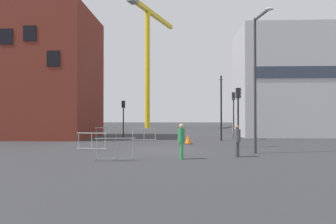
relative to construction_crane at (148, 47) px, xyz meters
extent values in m
plane|color=#333335|center=(4.68, -35.38, -14.33)|extent=(160.00, 160.00, 0.00)
cube|color=maroon|center=(-7.82, -24.79, -8.32)|extent=(10.00, 8.68, 12.03)
cube|color=black|center=(-8.82, -29.16, -5.61)|extent=(1.10, 0.06, 1.30)
cube|color=black|center=(-6.82, -29.16, -5.37)|extent=(1.10, 0.06, 1.30)
cube|color=black|center=(-4.82, -29.16, -7.48)|extent=(1.10, 0.06, 1.30)
cube|color=#B7B7BC|center=(16.84, -21.33, -8.77)|extent=(10.15, 7.11, 11.12)
cube|color=#2D3847|center=(16.84, -24.93, -8.13)|extent=(8.53, 0.08, 1.10)
cylinder|color=yellow|center=(-0.15, -0.41, -4.16)|extent=(0.90, 0.90, 20.34)
cube|color=yellow|center=(0.85, 2.39, 6.41)|extent=(6.33, 16.24, 0.70)
cylinder|color=#2D2D30|center=(9.90, -36.60, -10.52)|extent=(0.14, 0.14, 7.63)
cube|color=#2D2D30|center=(10.04, -37.51, -6.81)|extent=(0.39, 1.83, 0.10)
ellipsoid|color=silver|center=(10.19, -38.42, -6.83)|extent=(0.44, 0.24, 0.16)
cylinder|color=black|center=(9.14, -27.83, -11.57)|extent=(0.14, 0.14, 5.53)
cube|color=black|center=(9.21, -27.14, -8.90)|extent=(0.24, 1.38, 0.10)
ellipsoid|color=silver|center=(9.28, -26.46, -8.92)|extent=(0.44, 0.24, 0.16)
cylinder|color=#232326|center=(0.06, -24.05, -12.88)|extent=(0.12, 0.12, 2.90)
cube|color=#232326|center=(0.06, -24.05, -11.08)|extent=(0.37, 0.36, 0.70)
sphere|color=#390605|center=(-0.07, -23.94, -10.86)|extent=(0.11, 0.11, 0.11)
sphere|color=#F2A514|center=(-0.07, -23.94, -11.08)|extent=(0.11, 0.11, 0.11)
sphere|color=#07330F|center=(-0.07, -23.94, -11.30)|extent=(0.11, 0.11, 0.11)
cylinder|color=#2D2D30|center=(10.45, -26.25, -12.57)|extent=(0.12, 0.12, 3.53)
cube|color=#2D2D30|center=(10.45, -26.25, -10.45)|extent=(0.33, 0.35, 0.70)
sphere|color=#390605|center=(10.38, -26.41, -10.23)|extent=(0.11, 0.11, 0.11)
sphere|color=#3C2905|center=(10.38, -26.41, -10.45)|extent=(0.11, 0.11, 0.11)
sphere|color=green|center=(10.38, -26.41, -10.67)|extent=(0.11, 0.11, 0.11)
cylinder|color=#232326|center=(9.54, -33.36, -12.69)|extent=(0.12, 0.12, 3.28)
cube|color=#232326|center=(9.54, -33.36, -10.71)|extent=(0.30, 0.27, 0.70)
sphere|color=#390605|center=(9.71, -33.34, -10.49)|extent=(0.11, 0.11, 0.11)
sphere|color=#3C2905|center=(9.71, -33.34, -10.71)|extent=(0.11, 0.11, 0.11)
sphere|color=green|center=(9.71, -33.34, -10.93)|extent=(0.11, 0.11, 0.11)
cylinder|color=#4C4C51|center=(8.54, -38.22, -13.95)|extent=(0.14, 0.14, 0.77)
cylinder|color=#4C4C51|center=(8.66, -38.06, -13.95)|extent=(0.14, 0.14, 0.77)
cylinder|color=#4C4C51|center=(8.60, -38.14, -13.24)|extent=(0.34, 0.34, 0.64)
sphere|color=#8C6647|center=(8.60, -38.14, -12.81)|extent=(0.21, 0.21, 0.21)
cylinder|color=#2D844C|center=(5.76, -39.21, -13.92)|extent=(0.14, 0.14, 0.82)
cylinder|color=#2D844C|center=(5.71, -39.01, -13.92)|extent=(0.14, 0.14, 0.82)
cylinder|color=#2D844C|center=(5.73, -39.11, -13.17)|extent=(0.34, 0.34, 0.68)
sphere|color=tan|center=(5.73, -39.11, -12.72)|extent=(0.22, 0.22, 0.22)
cube|color=gray|center=(2.63, -39.80, -13.28)|extent=(1.86, 0.32, 0.06)
cube|color=gray|center=(2.63, -39.80, -14.23)|extent=(1.86, 0.32, 0.06)
cylinder|color=gray|center=(1.80, -39.92, -13.81)|extent=(0.04, 0.04, 1.05)
cylinder|color=gray|center=(2.63, -39.80, -13.81)|extent=(0.04, 0.04, 1.05)
cylinder|color=gray|center=(3.47, -39.68, -13.81)|extent=(0.04, 0.04, 1.05)
cube|color=#B2B5BA|center=(-0.91, -27.06, -13.28)|extent=(2.06, 0.29, 0.06)
cube|color=#B2B5BA|center=(-0.91, -27.06, -14.23)|extent=(2.06, 0.29, 0.06)
cylinder|color=#B2B5BA|center=(-1.83, -26.96, -13.81)|extent=(0.04, 0.04, 1.05)
cylinder|color=#B2B5BA|center=(-0.91, -27.06, -13.81)|extent=(0.04, 0.04, 1.05)
cylinder|color=#B2B5BA|center=(0.01, -27.17, -13.81)|extent=(0.04, 0.04, 1.05)
cube|color=#B2B5BA|center=(2.62, -28.34, -13.28)|extent=(2.10, 0.36, 0.06)
cube|color=#B2B5BA|center=(2.62, -28.34, -14.23)|extent=(2.10, 0.36, 0.06)
cylinder|color=#B2B5BA|center=(1.68, -28.48, -13.81)|extent=(0.04, 0.04, 1.05)
cylinder|color=#B2B5BA|center=(2.62, -28.34, -13.81)|extent=(0.04, 0.04, 1.05)
cylinder|color=#B2B5BA|center=(3.57, -28.21, -13.81)|extent=(0.04, 0.04, 1.05)
cube|color=#B2B5BA|center=(0.24, -35.40, -13.28)|extent=(1.88, 0.21, 0.06)
cube|color=#B2B5BA|center=(0.24, -35.40, -14.23)|extent=(1.88, 0.21, 0.06)
cylinder|color=#B2B5BA|center=(-0.60, -35.33, -13.81)|extent=(0.04, 0.04, 1.05)
cylinder|color=#B2B5BA|center=(0.24, -35.40, -13.81)|extent=(0.04, 0.04, 1.05)
cylinder|color=#B2B5BA|center=(1.08, -35.47, -13.81)|extent=(0.04, 0.04, 1.05)
cube|color=black|center=(6.25, -30.91, -14.32)|extent=(0.67, 0.67, 0.03)
cone|color=orange|center=(6.25, -30.91, -13.99)|extent=(0.52, 0.52, 0.68)
camera|label=1|loc=(5.71, -54.08, -12.23)|focal=32.91mm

